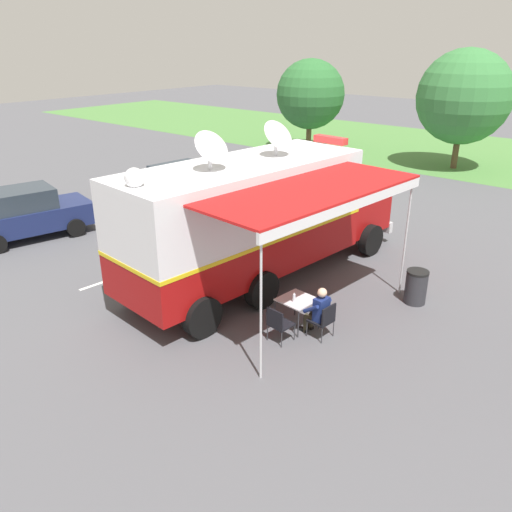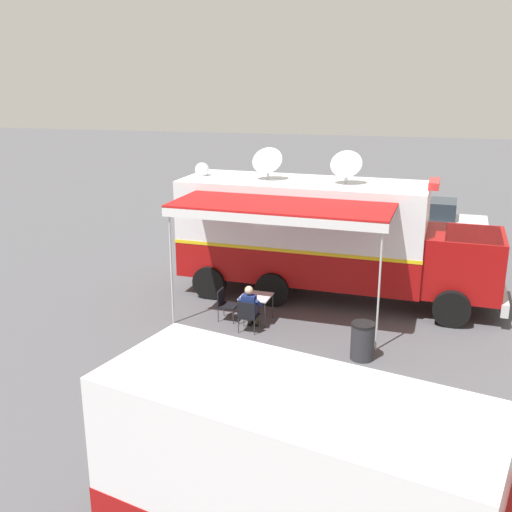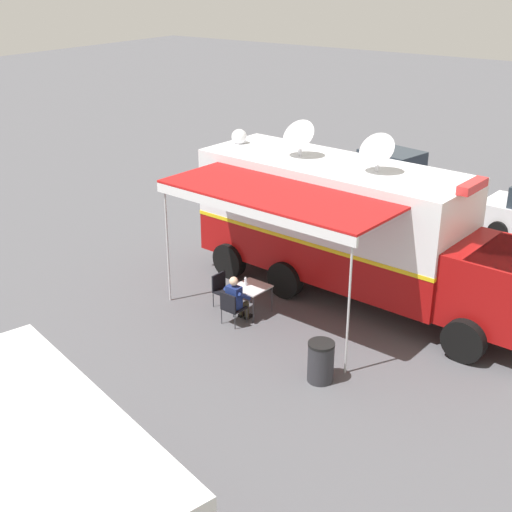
{
  "view_description": "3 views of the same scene",
  "coord_description": "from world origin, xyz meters",
  "px_view_note": "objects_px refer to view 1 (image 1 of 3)",
  "views": [
    {
      "loc": [
        8.69,
        -9.7,
        6.41
      ],
      "look_at": [
        0.73,
        -0.31,
        1.2
      ],
      "focal_mm": 35.93,
      "sensor_mm": 36.0,
      "label": 1
    },
    {
      "loc": [
        17.59,
        2.79,
        6.55
      ],
      "look_at": [
        1.2,
        -1.13,
        1.47
      ],
      "focal_mm": 42.87,
      "sensor_mm": 36.0,
      "label": 2
    },
    {
      "loc": [
        15.19,
        8.32,
        8.24
      ],
      "look_at": [
        2.03,
        -0.99,
        1.38
      ],
      "focal_mm": 48.75,
      "sensor_mm": 36.0,
      "label": 3
    }
  ],
  "objects_px": {
    "command_truck": "(263,214)",
    "folding_chair_beside_table": "(278,322)",
    "folding_table": "(297,301)",
    "seated_responder": "(318,310)",
    "trash_bin": "(416,287)",
    "water_bottle": "(294,298)",
    "folding_chair_at_table": "(324,318)",
    "car_far_corner": "(183,185)",
    "car_behind_truck": "(26,213)"
  },
  "relations": [
    {
      "from": "water_bottle",
      "to": "folding_chair_beside_table",
      "type": "bearing_deg",
      "value": -83.63
    },
    {
      "from": "folding_chair_at_table",
      "to": "command_truck",
      "type": "bearing_deg",
      "value": 153.02
    },
    {
      "from": "folding_chair_at_table",
      "to": "car_behind_truck",
      "type": "xyz_separation_m",
      "value": [
        -11.52,
        -1.13,
        0.37
      ]
    },
    {
      "from": "command_truck",
      "to": "folding_chair_at_table",
      "type": "distance_m",
      "value": 3.82
    },
    {
      "from": "folding_chair_beside_table",
      "to": "trash_bin",
      "type": "xyz_separation_m",
      "value": [
        1.57,
        3.85,
        -0.06
      ]
    },
    {
      "from": "car_far_corner",
      "to": "seated_responder",
      "type": "bearing_deg",
      "value": -26.04
    },
    {
      "from": "trash_bin",
      "to": "car_behind_truck",
      "type": "bearing_deg",
      "value": -161.46
    },
    {
      "from": "car_behind_truck",
      "to": "car_far_corner",
      "type": "relative_size",
      "value": 1.03
    },
    {
      "from": "command_truck",
      "to": "folding_chair_at_table",
      "type": "xyz_separation_m",
      "value": [
        3.16,
        -1.61,
        -1.43
      ]
    },
    {
      "from": "folding_chair_at_table",
      "to": "car_far_corner",
      "type": "xyz_separation_m",
      "value": [
        -10.16,
        4.89,
        0.37
      ]
    },
    {
      "from": "water_bottle",
      "to": "trash_bin",
      "type": "bearing_deg",
      "value": 62.49
    },
    {
      "from": "folding_chair_at_table",
      "to": "car_behind_truck",
      "type": "height_order",
      "value": "car_behind_truck"
    },
    {
      "from": "seated_responder",
      "to": "car_far_corner",
      "type": "xyz_separation_m",
      "value": [
        -9.97,
        4.87,
        0.23
      ]
    },
    {
      "from": "folding_table",
      "to": "car_behind_truck",
      "type": "bearing_deg",
      "value": -173.82
    },
    {
      "from": "seated_responder",
      "to": "car_behind_truck",
      "type": "distance_m",
      "value": 11.4
    },
    {
      "from": "command_truck",
      "to": "folding_chair_beside_table",
      "type": "relative_size",
      "value": 11.1
    },
    {
      "from": "command_truck",
      "to": "car_far_corner",
      "type": "xyz_separation_m",
      "value": [
        -7.0,
        3.28,
        -1.07
      ]
    },
    {
      "from": "water_bottle",
      "to": "folding_chair_beside_table",
      "type": "relative_size",
      "value": 0.26
    },
    {
      "from": "folding_table",
      "to": "seated_responder",
      "type": "relative_size",
      "value": 0.69
    },
    {
      "from": "command_truck",
      "to": "folding_table",
      "type": "bearing_deg",
      "value": -33.82
    },
    {
      "from": "trash_bin",
      "to": "car_far_corner",
      "type": "relative_size",
      "value": 0.21
    },
    {
      "from": "car_behind_truck",
      "to": "command_truck",
      "type": "bearing_deg",
      "value": 18.15
    },
    {
      "from": "folding_chair_beside_table",
      "to": "trash_bin",
      "type": "relative_size",
      "value": 0.96
    },
    {
      "from": "water_bottle",
      "to": "trash_bin",
      "type": "xyz_separation_m",
      "value": [
        1.64,
        3.16,
        -0.38
      ]
    },
    {
      "from": "folding_table",
      "to": "folding_chair_at_table",
      "type": "xyz_separation_m",
      "value": [
        0.8,
        -0.03,
        -0.16
      ]
    },
    {
      "from": "command_truck",
      "to": "trash_bin",
      "type": "xyz_separation_m",
      "value": [
        4.03,
        1.42,
        -1.49
      ]
    },
    {
      "from": "water_bottle",
      "to": "trash_bin",
      "type": "relative_size",
      "value": 0.25
    },
    {
      "from": "command_truck",
      "to": "folding_chair_at_table",
      "type": "height_order",
      "value": "command_truck"
    },
    {
      "from": "trash_bin",
      "to": "folding_table",
      "type": "bearing_deg",
      "value": -119.1
    },
    {
      "from": "folding_table",
      "to": "seated_responder",
      "type": "xyz_separation_m",
      "value": [
        0.61,
        -0.01,
        -0.02
      ]
    },
    {
      "from": "command_truck",
      "to": "seated_responder",
      "type": "height_order",
      "value": "command_truck"
    },
    {
      "from": "car_far_corner",
      "to": "trash_bin",
      "type": "bearing_deg",
      "value": -9.59
    },
    {
      "from": "folding_table",
      "to": "seated_responder",
      "type": "distance_m",
      "value": 0.61
    },
    {
      "from": "folding_chair_beside_table",
      "to": "car_behind_truck",
      "type": "bearing_deg",
      "value": -178.35
    },
    {
      "from": "folding_chair_at_table",
      "to": "folding_table",
      "type": "bearing_deg",
      "value": 178.06
    },
    {
      "from": "folding_chair_beside_table",
      "to": "water_bottle",
      "type": "bearing_deg",
      "value": 96.37
    },
    {
      "from": "command_truck",
      "to": "folding_chair_beside_table",
      "type": "xyz_separation_m",
      "value": [
        2.46,
        -2.43,
        -1.43
      ]
    },
    {
      "from": "folding_table",
      "to": "trash_bin",
      "type": "xyz_separation_m",
      "value": [
        1.67,
        3.0,
        -0.22
      ]
    },
    {
      "from": "car_behind_truck",
      "to": "folding_table",
      "type": "bearing_deg",
      "value": 6.18
    },
    {
      "from": "trash_bin",
      "to": "car_behind_truck",
      "type": "relative_size",
      "value": 0.2
    },
    {
      "from": "water_bottle",
      "to": "car_behind_truck",
      "type": "distance_m",
      "value": 10.8
    },
    {
      "from": "folding_table",
      "to": "trash_bin",
      "type": "bearing_deg",
      "value": 60.9
    },
    {
      "from": "command_truck",
      "to": "water_bottle",
      "type": "relative_size",
      "value": 43.1
    },
    {
      "from": "command_truck",
      "to": "water_bottle",
      "type": "distance_m",
      "value": 3.16
    },
    {
      "from": "folding_chair_at_table",
      "to": "folding_chair_beside_table",
      "type": "relative_size",
      "value": 1.0
    },
    {
      "from": "folding_table",
      "to": "folding_chair_beside_table",
      "type": "xyz_separation_m",
      "value": [
        0.1,
        -0.85,
        -0.16
      ]
    },
    {
      "from": "folding_chair_at_table",
      "to": "seated_responder",
      "type": "distance_m",
      "value": 0.23
    },
    {
      "from": "command_truck",
      "to": "car_behind_truck",
      "type": "xyz_separation_m",
      "value": [
        -8.37,
        -2.74,
        -1.07
      ]
    },
    {
      "from": "seated_responder",
      "to": "trash_bin",
      "type": "distance_m",
      "value": 3.2
    },
    {
      "from": "folding_table",
      "to": "folding_chair_at_table",
      "type": "distance_m",
      "value": 0.82
    }
  ]
}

